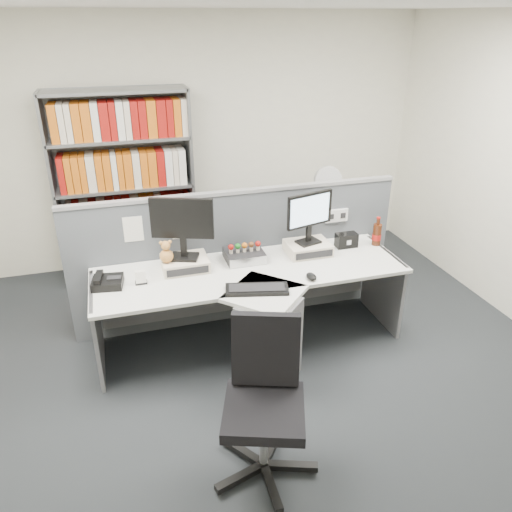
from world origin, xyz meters
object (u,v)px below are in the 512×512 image
object	(u,v)px
desktop_pc	(244,255)
office_chair	(265,396)
desk	(258,310)
monitor_right	(310,214)
speaker	(346,240)
cola_bottle	(377,235)
keyboard	(257,289)
filing_cabinet	(324,239)
desk_phone	(107,282)
desk_fan	(328,183)
mouse	(311,277)
monitor_left	(182,223)
shelving_unit	(126,191)
desk_calendar	(141,278)

from	to	relation	value
desktop_pc	office_chair	distance (m)	1.55
desk	desktop_pc	bearing A→B (deg)	90.39
desk	monitor_right	bearing A→B (deg)	33.56
speaker	cola_bottle	world-z (taller)	cola_bottle
keyboard	filing_cabinet	distance (m)	2.02
desktop_pc	speaker	distance (m)	0.97
desktop_pc	desk_phone	xyz separation A→B (m)	(-1.15, -0.15, -0.01)
filing_cabinet	desk_fan	xyz separation A→B (m)	(0.00, -0.00, 0.66)
desktop_pc	cola_bottle	xyz separation A→B (m)	(1.25, -0.03, 0.06)
keyboard	mouse	distance (m)	0.48
monitor_left	desk_phone	bearing A→B (deg)	-169.23
desktop_pc	desk_fan	distance (m)	1.58
keyboard	desk_phone	xyz separation A→B (m)	(-1.10, 0.41, 0.02)
monitor_left	desk_fan	size ratio (longest dim) A/B	1.06
monitor_right	cola_bottle	bearing A→B (deg)	-0.79
desk_phone	shelving_unit	bearing A→B (deg)	80.85
monitor_left	mouse	world-z (taller)	monitor_left
desk	office_chair	world-z (taller)	office_chair
cola_bottle	monitor_left	bearing A→B (deg)	179.69
mouse	speaker	bearing A→B (deg)	42.33
monitor_right	desk_phone	xyz separation A→B (m)	(-1.73, -0.12, -0.34)
monitor_left	keyboard	bearing A→B (deg)	-48.18
desk_phone	desk_fan	bearing A→B (deg)	25.75
desktop_pc	speaker	world-z (taller)	speaker
monitor_left	shelving_unit	world-z (taller)	shelving_unit
desk_calendar	filing_cabinet	bearing A→B (deg)	29.17
desk	keyboard	xyz separation A→B (m)	(-0.05, -0.14, 0.28)
desk_phone	shelving_unit	world-z (taller)	shelving_unit
speaker	filing_cabinet	xyz separation A→B (m)	(0.23, 0.99, -0.43)
monitor_right	cola_bottle	world-z (taller)	monitor_right
desk_fan	office_chair	size ratio (longest dim) A/B	0.49
monitor_right	cola_bottle	distance (m)	0.73
monitor_right	cola_bottle	xyz separation A→B (m)	(0.67, -0.01, -0.27)
cola_bottle	desk_fan	size ratio (longest dim) A/B	0.55
monitor_left	monitor_right	xyz separation A→B (m)	(1.10, -0.00, -0.04)
desk_calendar	filing_cabinet	distance (m)	2.44
keyboard	office_chair	world-z (taller)	office_chair
desk_phone	office_chair	distance (m)	1.63
keyboard	office_chair	bearing A→B (deg)	-103.79
office_chair	desk_phone	bearing A→B (deg)	122.66
desk_calendar	desk_fan	world-z (taller)	desk_fan
desk_phone	speaker	world-z (taller)	speaker
keyboard	speaker	distance (m)	1.16
monitor_left	monitor_right	distance (m)	1.10
desk_phone	shelving_unit	xyz separation A→B (m)	(0.26, 1.59, 0.22)
desk_phone	filing_cabinet	world-z (taller)	desk_phone
monitor_right	filing_cabinet	size ratio (longest dim) A/B	0.66
desktop_pc	cola_bottle	bearing A→B (deg)	-1.59
speaker	shelving_unit	bearing A→B (deg)	142.39
desk	mouse	size ratio (longest dim) A/B	21.34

